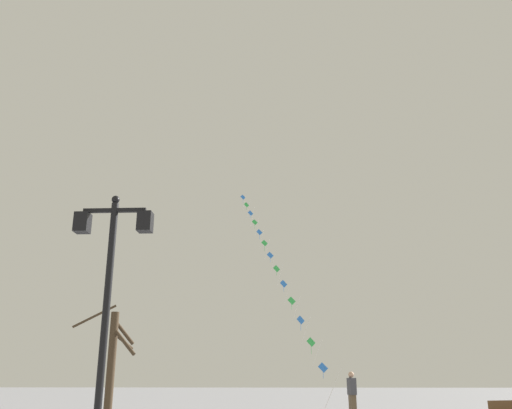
{
  "coord_description": "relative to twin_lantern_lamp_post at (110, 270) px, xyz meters",
  "views": [
    {
      "loc": [
        0.08,
        -2.8,
        1.43
      ],
      "look_at": [
        -1.03,
        20.35,
        9.0
      ],
      "focal_mm": 37.66,
      "sensor_mm": 36.0,
      "label": 1
    }
  ],
  "objects": [
    {
      "name": "kite_train",
      "position": [
        2.79,
        23.53,
        5.15
      ],
      "size": [
        5.86,
        20.9,
        16.59
      ],
      "color": "brown",
      "rests_on": "ground_plane"
    },
    {
      "name": "bare_tree",
      "position": [
        -2.2,
        7.74,
        -1.46
      ],
      "size": [
        2.09,
        1.78,
        3.8
      ],
      "color": "#423323",
      "rests_on": "ground_plane"
    },
    {
      "name": "kite_flyer",
      "position": [
        5.89,
        11.27,
        -2.53
      ],
      "size": [
        0.33,
        0.63,
        1.71
      ],
      "rotation": [
        0.0,
        0.0,
        1.82
      ],
      "color": "brown",
      "rests_on": "ground_plane"
    },
    {
      "name": "twin_lantern_lamp_post",
      "position": [
        0.0,
        0.0,
        0.0
      ],
      "size": [
        1.55,
        0.28,
        4.96
      ],
      "color": "black",
      "rests_on": "ground_plane"
    }
  ]
}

